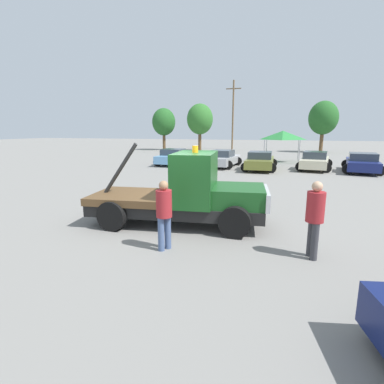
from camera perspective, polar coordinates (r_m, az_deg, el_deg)
The scene contains 15 objects.
ground_plane at distance 9.47m, azimuth -2.90°, elevation -6.04°, with size 160.00×160.00×0.00m, color gray.
tow_truck at distance 9.16m, azimuth -0.94°, elevation -0.53°, with size 5.59×2.65×2.51m.
person_near_truck at distance 7.26m, azimuth 22.36°, elevation -4.00°, with size 0.40×0.40×1.79m.
person_at_hood at distance 7.23m, azimuth -5.34°, elevation -3.53°, with size 0.38×0.38×1.72m.
parked_car_skyblue at distance 25.35m, azimuth -3.46°, elevation 6.68°, with size 2.49×4.48×1.34m.
parked_car_silver at distance 23.85m, azimuth 5.88°, elevation 6.31°, with size 2.59×4.50×1.34m.
parked_car_olive at distance 22.70m, azimuth 12.84°, elevation 5.81°, with size 2.49×4.90×1.34m.
parked_car_cream at distance 23.99m, azimuth 22.36°, elevation 5.53°, with size 2.79×4.92×1.34m.
parked_car_navy at distance 23.91m, azimuth 29.67°, elevation 4.86°, with size 2.94×4.96×1.34m.
canopy_tent_green at distance 28.53m, azimuth 16.91°, elevation 10.30°, with size 2.99×2.99×2.80m.
tree_left at distance 42.57m, azimuth 1.51°, elevation 13.67°, with size 3.59×3.59×6.41m.
tree_center at distance 44.17m, azimuth -5.40°, elevation 13.12°, with size 3.31×3.31×5.91m.
tree_right at distance 42.68m, azimuth 23.74°, elevation 12.78°, with size 3.63×3.63×6.49m.
traffic_cone at distance 12.49m, azimuth 10.56°, elevation -0.64°, with size 0.40×0.40×0.55m.
utility_pole at distance 45.84m, azimuth 7.81°, elevation 14.58°, with size 2.20×0.24×9.90m.
Camera 1 is at (3.16, -8.45, 2.90)m, focal length 28.00 mm.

